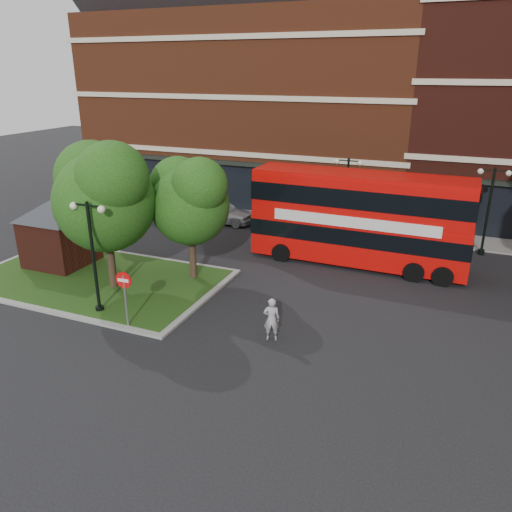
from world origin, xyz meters
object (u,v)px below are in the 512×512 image
at_px(bus, 359,213).
at_px(woman, 272,319).
at_px(car_white, 365,229).
at_px(car_silver, 221,212).

bearing_deg(bus, woman, -97.03).
distance_m(bus, car_white, 4.67).
xyz_separation_m(woman, car_white, (1.02, 13.59, -0.18)).
height_order(car_silver, car_white, car_silver).
distance_m(car_silver, car_white, 9.89).
xyz_separation_m(bus, car_silver, (-10.23, 4.13, -2.09)).
bearing_deg(woman, car_white, -113.33).
bearing_deg(car_white, bus, -172.89).
bearing_deg(bus, car_white, 95.89).
bearing_deg(woman, bus, -117.23).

